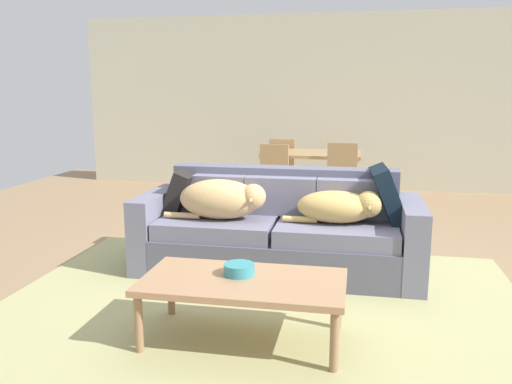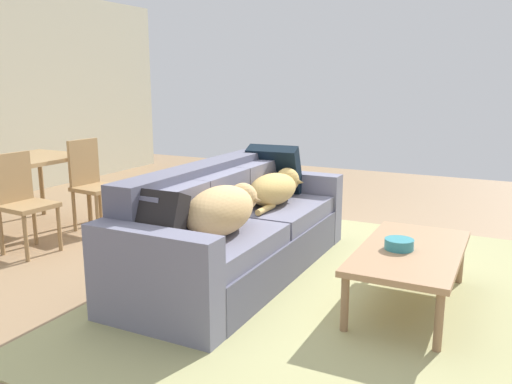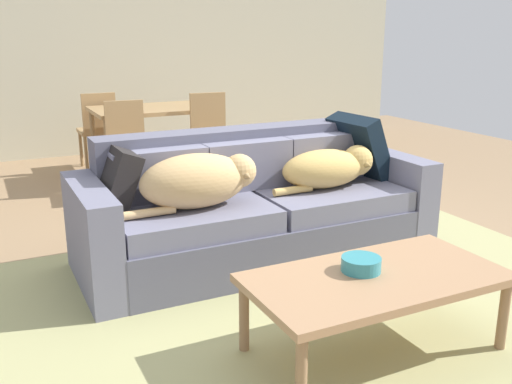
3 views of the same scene
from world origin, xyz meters
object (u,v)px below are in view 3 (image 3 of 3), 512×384
Objects in this scene: bowl_on_coffee_table at (361,264)px; dining_table at (154,114)px; couch at (254,210)px; throw_pillow_by_left_arm at (117,180)px; dining_chair_far_left at (98,127)px; coffee_table at (376,283)px; dog_on_right_cushion at (329,168)px; dining_chair_near_right at (211,136)px; throw_pillow_by_right_arm at (360,147)px; dog_on_left_cushion at (199,180)px; dining_chair_near_left at (128,144)px.

dining_table reaches higher than bowl_on_coffee_table.
couch is 6.27× the size of throw_pillow_by_left_arm.
dining_chair_far_left reaches higher than bowl_on_coffee_table.
coffee_table is 0.11m from bowl_on_coffee_table.
throw_pillow_by_left_arm reaches higher than dog_on_right_cushion.
dog_on_right_cushion is 0.86× the size of dining_chair_near_right.
dining_chair_near_right is (0.51, 3.19, 0.07)m from bowl_on_coffee_table.
coffee_table is (-0.92, -1.42, -0.32)m from throw_pillow_by_right_arm.
throw_pillow_by_right_arm reaches higher than throw_pillow_by_left_arm.
dining_chair_near_left is at bearing 88.06° from dog_on_left_cushion.
throw_pillow_by_right_arm is at bearing 25.30° from dog_on_right_cushion.
bowl_on_coffee_table is 0.22× the size of dining_chair_near_left.
dining_chair_near_left reaches higher than bowl_on_coffee_table.
couch is at bearing -74.77° from dining_chair_near_left.
dining_chair_near_left is (-0.37, 1.91, 0.15)m from couch.
throw_pillow_by_left_arm is at bearing -101.71° from dining_chair_near_left.
couch is at bearing 87.54° from bowl_on_coffee_table.
throw_pillow_by_left_arm is 3.07m from dining_chair_far_left.
dog_on_right_cushion is at bearing 63.83° from bowl_on_coffee_table.
throw_pillow_by_right_arm reaches higher than couch.
couch reaches higher than dining_table.
throw_pillow_by_right_arm is at bearing 54.68° from bowl_on_coffee_table.
dining_chair_near_left is (-0.89, 2.04, -0.12)m from dog_on_right_cushion.
dining_chair_near_left reaches higher than coffee_table.
throw_pillow_by_left_arm is (-0.45, 0.23, 0.00)m from dog_on_left_cushion.
dining_table is at bearing 56.80° from dining_chair_near_left.
throw_pillow_by_left_arm is 2.60m from dining_table.
dining_chair_near_left is 0.83m from dining_chair_near_right.
dining_chair_far_left is (0.04, 3.26, -0.16)m from dog_on_left_cushion.
dog_on_left_cushion is 0.97× the size of dining_chair_near_left.
coffee_table is at bearing -92.99° from dining_chair_near_right.
dog_on_right_cushion is 1.43m from throw_pillow_by_left_arm.
dining_chair_far_left reaches higher than throw_pillow_by_left_arm.
couch reaches higher than throw_pillow_by_left_arm.
throw_pillow_by_left_arm is at bearing 81.38° from dining_chair_far_left.
couch is 1.37m from coffee_table.
coffee_table is 6.45× the size of bowl_on_coffee_table.
couch is 12.38× the size of bowl_on_coffee_table.
bowl_on_coffee_table is (0.85, -1.36, -0.20)m from throw_pillow_by_left_arm.
throw_pillow_by_right_arm is at bearing -70.82° from dining_table.
throw_pillow_by_right_arm reaches higher than dining_table.
couch is 0.95m from throw_pillow_by_left_arm.
dining_chair_near_right is (-0.44, 1.84, -0.18)m from throw_pillow_by_right_arm.
bowl_on_coffee_table is (-0.58, -1.17, -0.17)m from dog_on_right_cushion.
couch is 1.96m from dining_chair_near_right.
dining_table is (-0.84, 2.43, -0.02)m from throw_pillow_by_right_arm.
couch is at bearing -176.57° from throw_pillow_by_right_arm.
dog_on_left_cushion is 0.70× the size of coffee_table.
couch is 0.97m from throw_pillow_by_right_arm.
throw_pillow_by_right_arm reaches higher than dining_chair_near_right.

